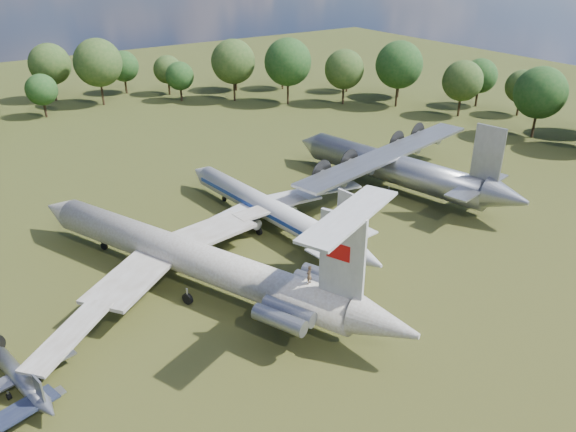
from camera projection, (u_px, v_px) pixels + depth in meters
ground at (194, 285)px, 61.86m from camera, size 300.00×300.00×0.00m
il62_airliner at (191, 263)px, 60.93m from camera, size 59.57×66.16×5.31m
tu104_jet at (269, 213)px, 73.67m from camera, size 34.91×44.11×4.12m
an12_transport at (394, 172)px, 84.80m from camera, size 46.29×49.73×5.61m
small_prop_northwest at (21, 381)px, 47.05m from camera, size 12.35×15.10×1.96m
person_on_il62 at (309, 275)px, 52.10m from camera, size 0.82×0.70×1.92m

